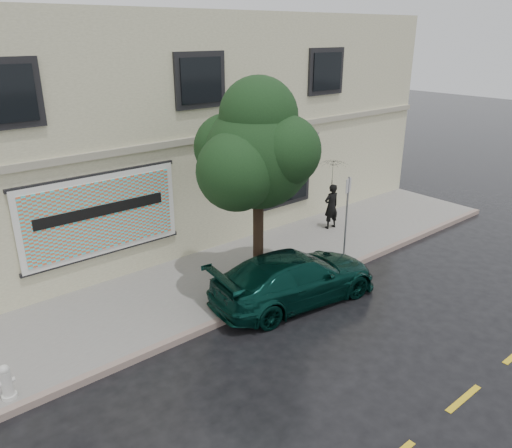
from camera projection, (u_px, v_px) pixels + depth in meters
ground at (326, 321)px, 11.86m from camera, size 90.00×90.00×0.00m
sidewalk at (241, 271)px, 14.16m from camera, size 20.00×3.50×0.15m
curb at (283, 295)px, 12.91m from camera, size 20.00×0.18×0.16m
road_marking at (464, 399)px, 9.35m from camera, size 19.00×0.12×0.01m
building at (136, 123)px, 17.04m from camera, size 20.00×8.12×7.00m
billboard at (101, 215)px, 12.73m from camera, size 4.30×0.16×2.20m
car at (295, 277)px, 12.56m from camera, size 4.69×2.53×1.30m
pedestrian at (331, 206)px, 16.82m from camera, size 0.61×0.44×1.55m
umbrella at (333, 174)px, 16.42m from camera, size 1.14×1.14×0.71m
street_tree at (258, 156)px, 11.97m from camera, size 2.60×2.60×4.81m
fire_hydrant at (6, 382)px, 9.05m from camera, size 0.29×0.27×0.70m
sign_pole at (347, 212)px, 14.07m from camera, size 0.31×0.11×2.55m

